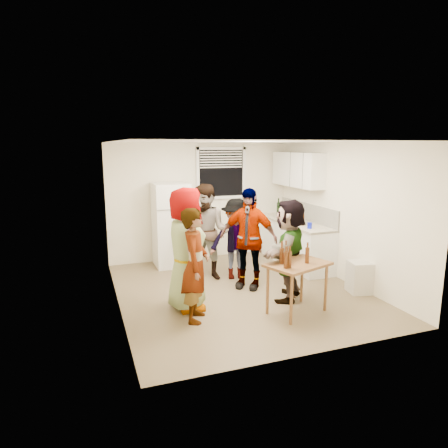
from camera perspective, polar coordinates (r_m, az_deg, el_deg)
name	(u,v)px	position (r m, az deg, el deg)	size (l,w,h in m)	color
room	(240,291)	(6.92, 2.24, -9.51)	(4.00, 4.50, 2.50)	white
window	(221,173)	(8.72, -0.40, 7.28)	(1.12, 0.10, 1.06)	white
refrigerator	(171,225)	(8.21, -7.53, -0.11)	(0.70, 0.70, 1.70)	white
counter_lower	(294,243)	(8.50, 10.00, -2.69)	(0.60, 2.20, 0.86)	white
countertop	(295,222)	(8.41, 10.11, 0.29)	(0.64, 2.22, 0.04)	beige
backsplash	(307,212)	(8.52, 11.82, 1.73)	(0.03, 2.20, 0.36)	#BBB7AB
upper_cabinets	(297,169)	(8.51, 10.45, 7.67)	(0.34, 1.60, 0.70)	white
kettle	(283,218)	(8.75, 8.42, 0.90)	(0.25, 0.21, 0.21)	silver
paper_towel	(297,222)	(8.29, 10.43, 0.25)	(0.13, 0.13, 0.28)	white
wine_bottle	(278,214)	(9.16, 7.75, 1.38)	(0.07, 0.07, 0.28)	black
beer_bottle_counter	(302,226)	(7.96, 11.15, -0.22)	(0.06, 0.06, 0.24)	#47230C
blue_cup	(309,229)	(7.70, 12.11, -0.64)	(0.09, 0.09, 0.12)	#0D19C0
picture_frame	(291,213)	(8.97, 9.59, 1.56)	(0.02, 0.17, 0.14)	#E1BC55
trash_bin	(360,278)	(7.15, 18.83, -7.32)	(0.36, 0.36, 0.53)	beige
serving_table	(296,312)	(6.19, 10.26, -12.28)	(0.90, 0.60, 0.76)	brown
beer_bottle_table	(281,262)	(5.96, 8.20, -5.37)	(0.06, 0.06, 0.23)	#47230C
red_cup	(288,264)	(5.86, 9.16, -5.66)	(0.09, 0.09, 0.12)	maroon
guest_grey	(187,308)	(6.27, -5.26, -11.83)	(0.90, 1.85, 0.59)	gray
guest_stripe	(196,319)	(5.88, -4.02, -13.41)	(0.59, 1.61, 0.39)	#141933
guest_back_left	(208,278)	(7.55, -2.35, -7.72)	(0.86, 1.76, 0.67)	#533425
guest_back_right	(236,278)	(7.57, 1.68, -7.67)	(0.97, 1.50, 0.56)	#404045
guest_black	(248,287)	(7.11, 3.39, -8.95)	(1.02, 1.75, 0.43)	black
guest_orange	(288,298)	(6.69, 9.12, -10.41)	(1.51, 1.63, 0.48)	#E49647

